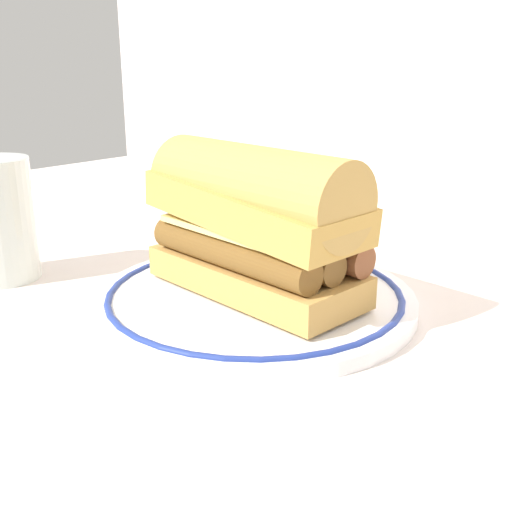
{
  "coord_description": "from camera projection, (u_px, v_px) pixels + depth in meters",
  "views": [
    {
      "loc": [
        0.34,
        -0.37,
        0.21
      ],
      "look_at": [
        -0.01,
        0.0,
        0.04
      ],
      "focal_mm": 44.12,
      "sensor_mm": 36.0,
      "label": 1
    }
  ],
  "objects": [
    {
      "name": "ground_plane",
      "position": [
        260.0,
        308.0,
        0.54
      ],
      "size": [
        1.5,
        1.5,
        0.0
      ],
      "primitive_type": "plane",
      "color": "silver"
    },
    {
      "name": "plate",
      "position": [
        256.0,
        297.0,
        0.54
      ],
      "size": [
        0.27,
        0.27,
        0.01
      ],
      "color": "white",
      "rests_on": "ground_plane"
    },
    {
      "name": "sausage_sandwich",
      "position": [
        256.0,
        219.0,
        0.52
      ],
      "size": [
        0.2,
        0.09,
        0.12
      ],
      "rotation": [
        0.0,
        0.0,
        -0.05
      ],
      "color": "tan",
      "rests_on": "plate"
    }
  ]
}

